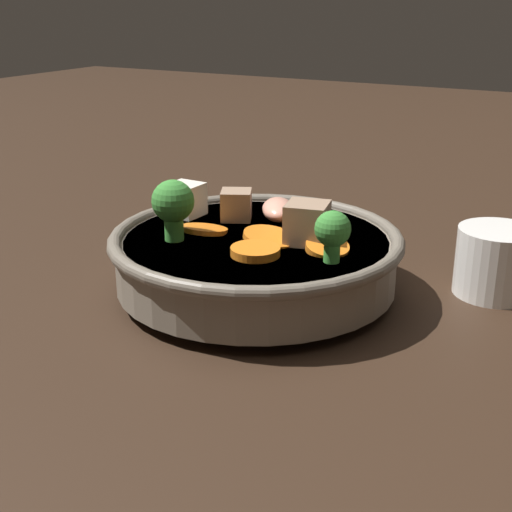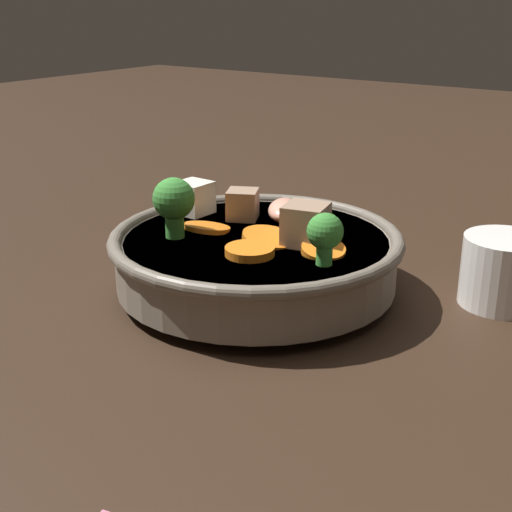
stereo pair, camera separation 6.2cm
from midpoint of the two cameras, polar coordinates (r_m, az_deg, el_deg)
The scene contains 4 objects.
ground_plane at distance 0.63m, azimuth -2.81°, elevation -3.02°, with size 3.00×3.00×0.00m, color black.
stirfry_bowl at distance 0.62m, azimuth -2.89°, elevation 0.17°, with size 0.25×0.25×0.10m.
side_saucer at distance 0.83m, azimuth -6.38°, elevation 3.16°, with size 0.12×0.12×0.01m.
tea_cup at distance 0.65m, azimuth 16.14°, elevation -0.44°, with size 0.07×0.07×0.06m.
Camera 1 is at (0.28, -0.51, 0.25)m, focal length 50.00 mm.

